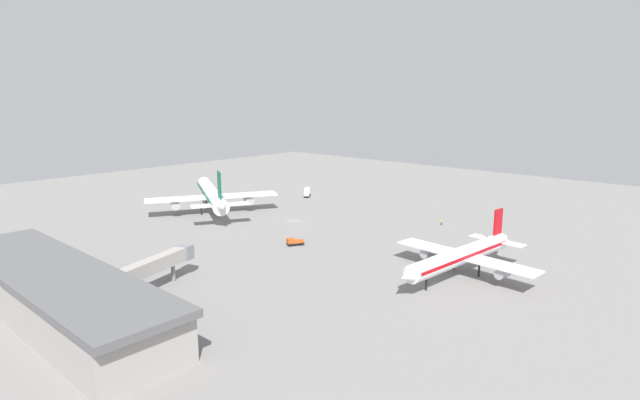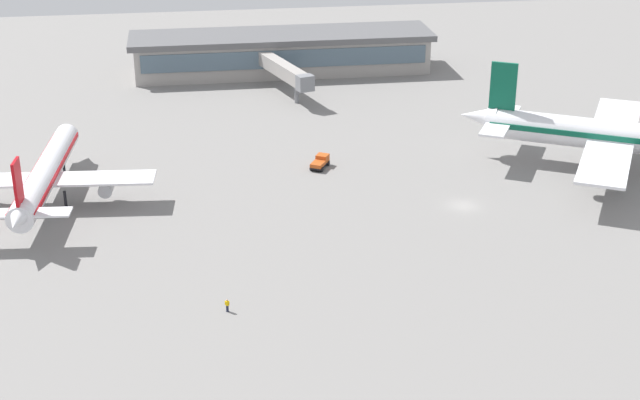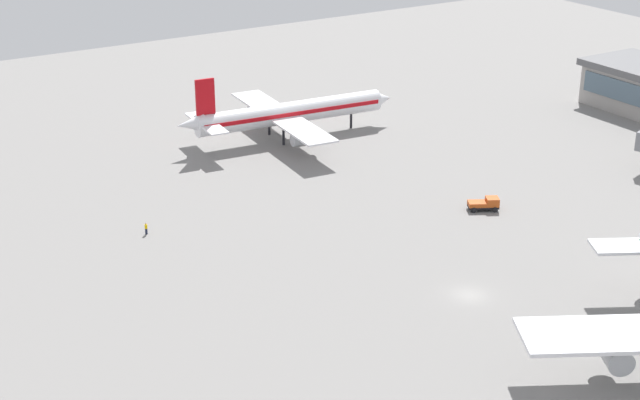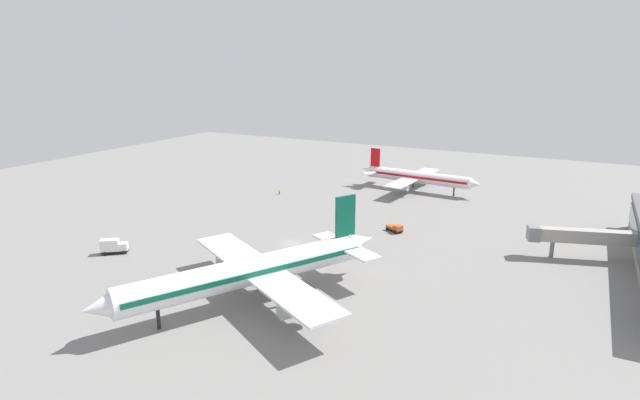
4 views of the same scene
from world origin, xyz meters
name	(u,v)px [view 2 (image 2 of 4)]	position (x,y,z in m)	size (l,w,h in m)	color
ground	(463,206)	(0.00, 0.00, 0.00)	(288.00, 288.00, 0.00)	gray
terminal_building	(282,52)	(18.89, -77.94, 4.42)	(66.54, 15.70, 8.67)	#9E9993
airplane_at_gate	(45,174)	(62.22, -10.71, 4.58)	(33.34, 41.44, 12.60)	white
airplane_taxiing	(622,137)	(-29.25, -9.83, 6.01)	(49.58, 41.41, 16.52)	white
pushback_tractor	(320,162)	(19.06, -18.84, 0.97)	(3.80, 4.77, 1.90)	black
ground_crew_worker	(227,305)	(37.14, 26.38, 0.85)	(0.55, 0.48, 1.67)	#1E2338
jet_bridge	(285,71)	(20.18, -59.92, 5.14)	(9.46, 22.67, 6.74)	#9E9993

